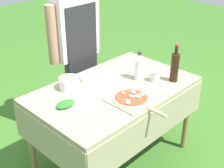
{
  "coord_description": "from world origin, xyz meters",
  "views": [
    {
      "loc": [
        -1.57,
        -1.51,
        1.94
      ],
      "look_at": [
        -0.02,
        0.0,
        0.79
      ],
      "focal_mm": 50.0,
      "sensor_mm": 36.0,
      "label": 1
    }
  ],
  "objects_px": {
    "pizza_on_peel": "(132,99)",
    "oil_bottle": "(175,67)",
    "herb_container": "(65,105)",
    "sauce_jar": "(155,77)",
    "person_cook": "(76,42)",
    "plate_stack": "(94,78)",
    "prep_table": "(114,97)",
    "mixing_tub": "(69,83)",
    "water_bottle": "(139,67)"
  },
  "relations": [
    {
      "from": "water_bottle",
      "to": "prep_table",
      "type": "bearing_deg",
      "value": 170.3
    },
    {
      "from": "prep_table",
      "to": "water_bottle",
      "type": "distance_m",
      "value": 0.33
    },
    {
      "from": "herb_container",
      "to": "pizza_on_peel",
      "type": "bearing_deg",
      "value": -35.36
    },
    {
      "from": "mixing_tub",
      "to": "plate_stack",
      "type": "xyz_separation_m",
      "value": [
        0.25,
        -0.01,
        -0.04
      ]
    },
    {
      "from": "oil_bottle",
      "to": "mixing_tub",
      "type": "bearing_deg",
      "value": 143.27
    },
    {
      "from": "prep_table",
      "to": "sauce_jar",
      "type": "bearing_deg",
      "value": -27.34
    },
    {
      "from": "person_cook",
      "to": "sauce_jar",
      "type": "relative_size",
      "value": 17.42
    },
    {
      "from": "prep_table",
      "to": "mixing_tub",
      "type": "bearing_deg",
      "value": 136.72
    },
    {
      "from": "person_cook",
      "to": "oil_bottle",
      "type": "xyz_separation_m",
      "value": [
        0.28,
        -0.91,
        -0.05
      ]
    },
    {
      "from": "water_bottle",
      "to": "person_cook",
      "type": "bearing_deg",
      "value": 98.06
    },
    {
      "from": "oil_bottle",
      "to": "plate_stack",
      "type": "relative_size",
      "value": 1.33
    },
    {
      "from": "oil_bottle",
      "to": "herb_container",
      "type": "height_order",
      "value": "oil_bottle"
    },
    {
      "from": "plate_stack",
      "to": "sauce_jar",
      "type": "relative_size",
      "value": 2.67
    },
    {
      "from": "mixing_tub",
      "to": "plate_stack",
      "type": "height_order",
      "value": "mixing_tub"
    },
    {
      "from": "pizza_on_peel",
      "to": "plate_stack",
      "type": "height_order",
      "value": "pizza_on_peel"
    },
    {
      "from": "prep_table",
      "to": "mixing_tub",
      "type": "height_order",
      "value": "mixing_tub"
    },
    {
      "from": "prep_table",
      "to": "pizza_on_peel",
      "type": "distance_m",
      "value": 0.27
    },
    {
      "from": "oil_bottle",
      "to": "water_bottle",
      "type": "bearing_deg",
      "value": 127.94
    },
    {
      "from": "oil_bottle",
      "to": "plate_stack",
      "type": "bearing_deg",
      "value": 131.02
    },
    {
      "from": "pizza_on_peel",
      "to": "sauce_jar",
      "type": "height_order",
      "value": "sauce_jar"
    },
    {
      "from": "prep_table",
      "to": "plate_stack",
      "type": "xyz_separation_m",
      "value": [
        -0.0,
        0.23,
        0.1
      ]
    },
    {
      "from": "oil_bottle",
      "to": "sauce_jar",
      "type": "bearing_deg",
      "value": 136.32
    },
    {
      "from": "prep_table",
      "to": "water_bottle",
      "type": "relative_size",
      "value": 5.49
    },
    {
      "from": "pizza_on_peel",
      "to": "mixing_tub",
      "type": "bearing_deg",
      "value": 113.13
    },
    {
      "from": "pizza_on_peel",
      "to": "mixing_tub",
      "type": "height_order",
      "value": "mixing_tub"
    },
    {
      "from": "prep_table",
      "to": "pizza_on_peel",
      "type": "relative_size",
      "value": 2.82
    },
    {
      "from": "pizza_on_peel",
      "to": "sauce_jar",
      "type": "xyz_separation_m",
      "value": [
        0.37,
        0.07,
        0.03
      ]
    },
    {
      "from": "person_cook",
      "to": "sauce_jar",
      "type": "distance_m",
      "value": 0.84
    },
    {
      "from": "sauce_jar",
      "to": "mixing_tub",
      "type": "bearing_deg",
      "value": 144.78
    },
    {
      "from": "prep_table",
      "to": "herb_container",
      "type": "distance_m",
      "value": 0.47
    },
    {
      "from": "person_cook",
      "to": "plate_stack",
      "type": "bearing_deg",
      "value": 69.62
    },
    {
      "from": "oil_bottle",
      "to": "prep_table",
      "type": "bearing_deg",
      "value": 147.79
    },
    {
      "from": "prep_table",
      "to": "person_cook",
      "type": "distance_m",
      "value": 0.71
    },
    {
      "from": "mixing_tub",
      "to": "sauce_jar",
      "type": "bearing_deg",
      "value": -35.22
    },
    {
      "from": "herb_container",
      "to": "mixing_tub",
      "type": "relative_size",
      "value": 1.14
    },
    {
      "from": "prep_table",
      "to": "oil_bottle",
      "type": "xyz_separation_m",
      "value": [
        0.43,
        -0.27,
        0.22
      ]
    },
    {
      "from": "mixing_tub",
      "to": "plate_stack",
      "type": "bearing_deg",
      "value": -2.76
    },
    {
      "from": "mixing_tub",
      "to": "sauce_jar",
      "type": "height_order",
      "value": "mixing_tub"
    },
    {
      "from": "sauce_jar",
      "to": "oil_bottle",
      "type": "bearing_deg",
      "value": -43.68
    },
    {
      "from": "pizza_on_peel",
      "to": "oil_bottle",
      "type": "xyz_separation_m",
      "value": [
        0.48,
        -0.03,
        0.11
      ]
    },
    {
      "from": "pizza_on_peel",
      "to": "sauce_jar",
      "type": "relative_size",
      "value": 5.22
    },
    {
      "from": "person_cook",
      "to": "oil_bottle",
      "type": "distance_m",
      "value": 0.96
    },
    {
      "from": "pizza_on_peel",
      "to": "herb_container",
      "type": "relative_size",
      "value": 2.61
    },
    {
      "from": "water_bottle",
      "to": "mixing_tub",
      "type": "relative_size",
      "value": 1.52
    },
    {
      "from": "prep_table",
      "to": "oil_bottle",
      "type": "height_order",
      "value": "oil_bottle"
    },
    {
      "from": "person_cook",
      "to": "sauce_jar",
      "type": "height_order",
      "value": "person_cook"
    },
    {
      "from": "prep_table",
      "to": "water_bottle",
      "type": "bearing_deg",
      "value": -9.7
    },
    {
      "from": "pizza_on_peel",
      "to": "oil_bottle",
      "type": "height_order",
      "value": "oil_bottle"
    },
    {
      "from": "person_cook",
      "to": "herb_container",
      "type": "xyz_separation_m",
      "value": [
        -0.61,
        -0.6,
        -0.16
      ]
    },
    {
      "from": "oil_bottle",
      "to": "sauce_jar",
      "type": "height_order",
      "value": "oil_bottle"
    }
  ]
}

